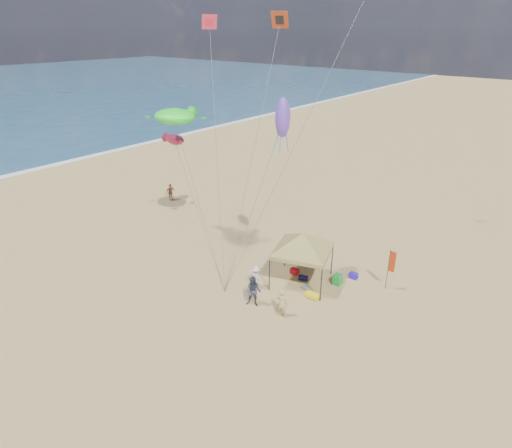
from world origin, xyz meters
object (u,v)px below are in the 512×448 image
at_px(canopy_tent, 303,235).
at_px(cooler_blue, 353,276).
at_px(person_near_c, 256,277).
at_px(beach_cart, 312,295).
at_px(cooler_red, 294,271).
at_px(chair_yellow, 296,258).
at_px(person_near_b, 253,292).
at_px(feather_flag, 391,264).
at_px(person_near_a, 282,303).
at_px(person_far_a, 170,192).
at_px(chair_green, 337,280).

relative_size(canopy_tent, cooler_blue, 11.62).
bearing_deg(person_near_c, beach_cart, -162.90).
relative_size(cooler_red, chair_yellow, 0.77).
height_order(cooler_blue, person_near_b, person_near_b).
bearing_deg(cooler_blue, feather_flag, 3.25).
distance_m(canopy_tent, beach_cart, 3.75).
relative_size(person_near_a, person_near_b, 0.92).
relative_size(person_near_a, person_far_a, 1.08).
height_order(feather_flag, person_near_b, feather_flag).
xyz_separation_m(cooler_red, beach_cart, (2.53, -1.70, 0.01)).
xyz_separation_m(chair_yellow, person_near_c, (-0.12, -4.35, 0.42)).
bearing_deg(canopy_tent, cooler_red, 147.94).
distance_m(beach_cart, person_near_c, 3.72).
xyz_separation_m(cooler_blue, person_near_c, (-4.26, -4.99, 0.58)).
bearing_deg(person_far_a, beach_cart, -98.92).
bearing_deg(person_near_c, chair_yellow, -94.74).
xyz_separation_m(canopy_tent, person_near_a, (1.20, -3.77, -2.52)).
height_order(canopy_tent, feather_flag, canopy_tent).
distance_m(canopy_tent, chair_green, 3.85).
bearing_deg(feather_flag, cooler_blue, -176.75).
distance_m(chair_green, chair_yellow, 3.77).
bearing_deg(canopy_tent, chair_yellow, 131.41).
relative_size(canopy_tent, chair_green, 8.96).
bearing_deg(person_near_b, feather_flag, 24.76).
bearing_deg(chair_green, feather_flag, 27.99).
bearing_deg(beach_cart, cooler_red, 146.02).
relative_size(cooler_blue, chair_green, 0.77).
distance_m(cooler_red, beach_cart, 3.05).
xyz_separation_m(beach_cart, person_near_b, (-2.33, -2.86, 0.76)).
bearing_deg(chair_yellow, cooler_red, -59.85).
bearing_deg(feather_flag, chair_green, -152.01).
bearing_deg(chair_yellow, beach_cart, -42.81).
bearing_deg(beach_cart, person_near_c, -159.71).
xyz_separation_m(person_near_c, person_far_a, (-16.03, 6.67, 0.05)).
xyz_separation_m(canopy_tent, cooler_blue, (2.42, 2.60, -3.21)).
distance_m(cooler_blue, beach_cart, 3.81).
bearing_deg(chair_green, canopy_tent, -147.67).
bearing_deg(chair_green, chair_yellow, 169.13).
bearing_deg(beach_cart, canopy_tent, 144.95).
height_order(canopy_tent, cooler_blue, canopy_tent).
distance_m(beach_cart, person_near_a, 2.76).
distance_m(canopy_tent, cooler_blue, 4.79).
relative_size(feather_flag, cooler_red, 5.16).
height_order(cooler_blue, person_near_c, person_near_c).
height_order(canopy_tent, person_near_b, canopy_tent).
xyz_separation_m(chair_yellow, person_far_a, (-16.15, 2.32, 0.48)).
distance_m(chair_green, beach_cart, 2.40).
xyz_separation_m(person_near_a, person_far_a, (-19.07, 8.04, -0.06)).
relative_size(chair_yellow, person_near_b, 0.36).
relative_size(feather_flag, beach_cart, 3.09).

